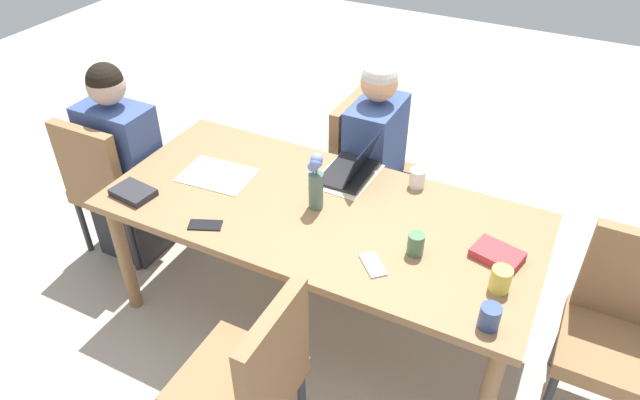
# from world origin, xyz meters

# --- Properties ---
(ground_plane) EXTENTS (10.00, 10.00, 0.00)m
(ground_plane) POSITION_xyz_m (0.00, 0.00, 0.00)
(ground_plane) COLOR #B2A899
(dining_table) EXTENTS (2.05, 0.93, 0.72)m
(dining_table) POSITION_xyz_m (0.00, 0.00, 0.65)
(dining_table) COLOR olive
(dining_table) RESTS_ON ground_plane
(chair_near_left_near) EXTENTS (0.44, 0.44, 0.90)m
(chair_near_left_near) POSITION_xyz_m (0.08, -0.77, 0.50)
(chair_near_left_near) COLOR olive
(chair_near_left_near) RESTS_ON ground_plane
(person_near_left_near) EXTENTS (0.36, 0.40, 1.19)m
(person_near_left_near) POSITION_xyz_m (0.01, -0.71, 0.53)
(person_near_left_near) COLOR #2D2D33
(person_near_left_near) RESTS_ON ground_plane
(chair_head_right_left_mid) EXTENTS (0.44, 0.44, 0.90)m
(chair_head_right_left_mid) POSITION_xyz_m (1.32, 0.04, 0.50)
(chair_head_right_left_mid) COLOR olive
(chair_head_right_left_mid) RESTS_ON ground_plane
(person_head_right_left_mid) EXTENTS (0.40, 0.36, 1.19)m
(person_head_right_left_mid) POSITION_xyz_m (1.26, -0.03, 0.53)
(person_head_right_left_mid) COLOR #2D2D33
(person_head_right_left_mid) RESTS_ON ground_plane
(chair_far_left_far) EXTENTS (0.44, 0.44, 0.90)m
(chair_far_left_far) POSITION_xyz_m (-0.11, 0.81, 0.50)
(chair_far_left_far) COLOR olive
(chair_far_left_far) RESTS_ON ground_plane
(chair_head_left_right_near) EXTENTS (0.44, 0.44, 0.90)m
(chair_head_left_right_near) POSITION_xyz_m (-1.37, -0.11, 0.50)
(chair_head_left_right_near) COLOR olive
(chair_head_left_right_near) RESTS_ON ground_plane
(flower_vase) EXTENTS (0.07, 0.07, 0.29)m
(flower_vase) POSITION_xyz_m (0.02, -0.01, 0.87)
(flower_vase) COLOR #4C6B60
(flower_vase) RESTS_ON dining_table
(placemat_near_left_near) EXTENTS (0.28, 0.37, 0.00)m
(placemat_near_left_near) POSITION_xyz_m (0.00, -0.31, 0.73)
(placemat_near_left_near) COLOR beige
(placemat_near_left_near) RESTS_ON dining_table
(placemat_head_right_left_mid) EXTENTS (0.38, 0.29, 0.00)m
(placemat_head_right_left_mid) POSITION_xyz_m (0.59, -0.01, 0.73)
(placemat_head_right_left_mid) COLOR beige
(placemat_head_right_left_mid) RESTS_ON dining_table
(laptop_near_left_near) EXTENTS (0.22, 0.32, 0.21)m
(laptop_near_left_near) POSITION_xyz_m (-0.02, -0.32, 0.77)
(laptop_near_left_near) COLOR black
(laptop_near_left_near) RESTS_ON dining_table
(coffee_mug_near_left) EXTENTS (0.08, 0.08, 0.10)m
(coffee_mug_near_left) POSITION_xyz_m (-0.88, 0.36, 0.77)
(coffee_mug_near_left) COLOR #33477A
(coffee_mug_near_left) RESTS_ON dining_table
(coffee_mug_near_right) EXTENTS (0.08, 0.08, 0.10)m
(coffee_mug_near_right) POSITION_xyz_m (-0.87, 0.15, 0.78)
(coffee_mug_near_right) COLOR #DBC64C
(coffee_mug_near_right) RESTS_ON dining_table
(coffee_mug_centre_left) EXTENTS (0.07, 0.07, 0.10)m
(coffee_mug_centre_left) POSITION_xyz_m (-0.50, 0.10, 0.77)
(coffee_mug_centre_left) COLOR #47704C
(coffee_mug_centre_left) RESTS_ON dining_table
(coffee_mug_centre_right) EXTENTS (0.08, 0.08, 0.09)m
(coffee_mug_centre_right) POSITION_xyz_m (-0.34, -0.38, 0.77)
(coffee_mug_centre_right) COLOR white
(coffee_mug_centre_right) RESTS_ON dining_table
(book_red_cover) EXTENTS (0.22, 0.16, 0.03)m
(book_red_cover) POSITION_xyz_m (0.85, 0.31, 0.74)
(book_red_cover) COLOR #28282D
(book_red_cover) RESTS_ON dining_table
(book_blue_cover) EXTENTS (0.23, 0.18, 0.04)m
(book_blue_cover) POSITION_xyz_m (-0.82, -0.03, 0.74)
(book_blue_cover) COLOR #B73338
(book_blue_cover) RESTS_ON dining_table
(phone_black) EXTENTS (0.17, 0.13, 0.01)m
(phone_black) POSITION_xyz_m (0.40, 0.35, 0.73)
(phone_black) COLOR black
(phone_black) RESTS_ON dining_table
(phone_silver) EXTENTS (0.16, 0.16, 0.01)m
(phone_silver) POSITION_xyz_m (-0.37, 0.25, 0.73)
(phone_silver) COLOR silver
(phone_silver) RESTS_ON dining_table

